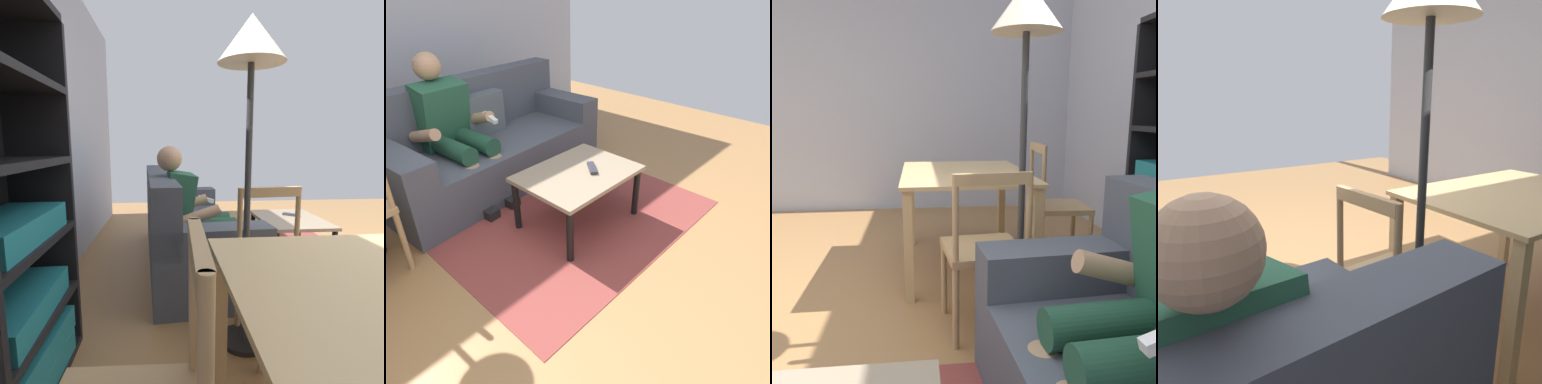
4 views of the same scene
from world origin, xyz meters
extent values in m
cube|color=#474C56|center=(1.03, 1.44, 0.21)|extent=(2.09, 0.98, 0.42)
cube|color=#474C56|center=(1.00, 1.76, 0.66)|extent=(2.04, 0.34, 0.49)
cube|color=#474C56|center=(0.13, 1.38, 0.52)|extent=(0.30, 0.85, 0.20)
cube|color=#474C56|center=(1.92, 1.50, 0.52)|extent=(0.30, 0.85, 0.20)
cube|color=#515B60|center=(1.07, 1.60, 0.60)|extent=(0.41, 0.19, 0.36)
cube|color=#23563D|center=(0.68, 1.60, 0.68)|extent=(0.42, 0.33, 0.56)
sphere|color=tan|center=(0.68, 1.66, 1.06)|extent=(0.21, 0.21, 0.21)
cylinder|color=#1C4530|center=(0.59, 1.33, 0.49)|extent=(0.18, 0.45, 0.15)
cylinder|color=tan|center=(0.60, 1.11, 0.21)|extent=(0.11, 0.11, 0.42)
cube|color=black|center=(0.61, 1.03, 0.04)|extent=(0.12, 0.25, 0.08)
cylinder|color=#1C4530|center=(0.81, 1.34, 0.49)|extent=(0.18, 0.45, 0.15)
cylinder|color=tan|center=(0.82, 1.12, 0.21)|extent=(0.11, 0.11, 0.42)
cube|color=black|center=(0.83, 1.04, 0.04)|extent=(0.12, 0.25, 0.08)
cylinder|color=tan|center=(0.44, 1.44, 0.62)|extent=(0.11, 0.36, 0.19)
cylinder|color=tan|center=(0.94, 1.47, 0.62)|extent=(0.11, 0.36, 0.19)
cube|color=white|center=(0.95, 1.31, 0.66)|extent=(0.05, 0.16, 0.08)
cube|color=gray|center=(1.06, 0.43, 0.41)|extent=(0.83, 0.62, 0.03)
cylinder|color=black|center=(0.68, 0.16, 0.20)|extent=(0.05, 0.05, 0.40)
cylinder|color=black|center=(1.43, 0.16, 0.20)|extent=(0.05, 0.05, 0.40)
cylinder|color=black|center=(0.68, 0.71, 0.20)|extent=(0.05, 0.05, 0.40)
cylinder|color=black|center=(1.43, 0.71, 0.20)|extent=(0.05, 0.05, 0.40)
cube|color=#2D2D38|center=(1.15, 0.38, 0.44)|extent=(0.15, 0.16, 0.02)
cube|color=black|center=(-0.14, 2.39, 0.90)|extent=(0.04, 0.36, 1.79)
cube|color=black|center=(-0.54, 2.39, 0.38)|extent=(0.77, 0.36, 0.04)
cube|color=black|center=(-0.54, 2.39, 0.74)|extent=(0.77, 0.36, 0.04)
cube|color=teal|center=(-0.56, 2.37, 0.10)|extent=(0.65, 0.31, 0.12)
cube|color=teal|center=(-0.54, 2.37, 0.22)|extent=(0.64, 0.31, 0.12)
cube|color=teal|center=(-0.55, 2.37, 0.45)|extent=(0.64, 0.30, 0.12)
cube|color=teal|center=(-0.55, 2.37, 0.81)|extent=(0.63, 0.29, 0.12)
cube|color=tan|center=(-0.63, 1.46, 0.37)|extent=(0.06, 0.06, 0.74)
cylinder|color=tan|center=(-1.02, 1.61, 0.71)|extent=(0.03, 0.03, 0.50)
cube|color=tan|center=(-1.21, 1.62, 0.94)|extent=(0.38, 0.05, 0.06)
cube|color=tan|center=(-0.28, 1.04, 0.46)|extent=(0.46, 0.46, 0.04)
cylinder|color=tan|center=(-0.49, 1.21, 0.23)|extent=(0.04, 0.04, 0.46)
cylinder|color=tan|center=(-0.45, 0.83, 0.23)|extent=(0.04, 0.04, 0.46)
cylinder|color=tan|center=(-0.11, 1.25, 0.23)|extent=(0.04, 0.04, 0.46)
cylinder|color=tan|center=(-0.08, 0.87, 0.23)|extent=(0.04, 0.04, 0.46)
cylinder|color=tan|center=(-0.11, 1.25, 0.69)|extent=(0.03, 0.03, 0.46)
cylinder|color=tan|center=(-0.08, 0.87, 0.69)|extent=(0.03, 0.03, 0.46)
cube|color=tan|center=(-0.09, 1.06, 0.89)|extent=(0.07, 0.38, 0.06)
cube|color=brown|center=(1.06, 0.43, 0.00)|extent=(2.01, 1.41, 0.01)
cylinder|color=black|center=(-0.24, 1.24, 0.01)|extent=(0.28, 0.28, 0.03)
cylinder|color=#333333|center=(-0.24, 1.24, 0.80)|extent=(0.04, 0.04, 1.60)
cone|color=beige|center=(-0.24, 1.24, 1.72)|extent=(0.36, 0.36, 0.24)
camera|label=1|loc=(-1.89, 1.69, 1.18)|focal=28.70mm
camera|label=2|loc=(-0.61, -1.09, 1.63)|focal=32.98mm
camera|label=3|loc=(1.80, 0.70, 1.21)|focal=37.41mm
camera|label=4|loc=(0.79, 2.30, 1.32)|focal=34.79mm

